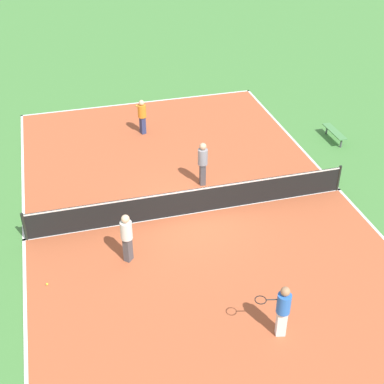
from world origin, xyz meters
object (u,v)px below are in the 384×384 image
at_px(player_baseline_gray, 203,161).
at_px(player_near_blue, 283,308).
at_px(bench, 334,132).
at_px(tennis_ball_left_sideline, 47,284).
at_px(player_far_white, 127,235).
at_px(player_center_orange, 142,115).
at_px(tennis_net, 192,201).
at_px(tennis_ball_midcourt, 136,106).

bearing_deg(player_baseline_gray, player_near_blue, 3.46).
xyz_separation_m(bench, tennis_ball_left_sideline, (12.37, 5.97, -0.33)).
bearing_deg(bench, player_far_white, -60.97).
bearing_deg(player_center_orange, tennis_net, -11.65).
bearing_deg(player_near_blue, tennis_ball_left_sideline, -17.93).
bearing_deg(player_center_orange, player_baseline_gray, 0.14).
height_order(bench, player_center_orange, player_center_orange).
xyz_separation_m(player_near_blue, player_baseline_gray, (-0.09, -7.57, 0.06)).
bearing_deg(bench, player_baseline_gray, -73.53).
height_order(tennis_net, bench, tennis_net).
height_order(player_baseline_gray, tennis_ball_midcourt, player_baseline_gray).
xyz_separation_m(player_far_white, tennis_ball_left_sideline, (2.49, 0.49, -0.93)).
bearing_deg(player_near_blue, player_center_orange, -70.93).
xyz_separation_m(bench, player_far_white, (9.88, 5.48, 0.60)).
distance_m(player_baseline_gray, player_far_white, 4.95).
height_order(bench, tennis_ball_left_sideline, bench).
relative_size(tennis_net, player_center_orange, 7.18).
distance_m(tennis_net, player_far_white, 3.19).
relative_size(tennis_net, tennis_ball_left_sideline, 165.42).
relative_size(tennis_net, player_near_blue, 6.83).
bearing_deg(bench, player_near_blue, -34.63).
relative_size(player_near_blue, tennis_ball_left_sideline, 24.23).
bearing_deg(player_baseline_gray, player_center_orange, -159.72).
height_order(player_far_white, tennis_ball_left_sideline, player_far_white).
xyz_separation_m(tennis_net, player_far_white, (2.54, 1.87, 0.44)).
bearing_deg(player_center_orange, player_near_blue, -10.07).
height_order(tennis_net, player_baseline_gray, player_baseline_gray).
xyz_separation_m(player_far_white, player_center_orange, (-2.05, -8.29, -0.08)).
relative_size(player_center_orange, tennis_ball_left_sideline, 23.03).
distance_m(tennis_net, tennis_ball_left_sideline, 5.58).
bearing_deg(player_baseline_gray, tennis_ball_left_sideline, -51.38).
relative_size(tennis_net, bench, 7.06).
bearing_deg(bench, tennis_ball_left_sideline, -64.23).
bearing_deg(player_near_blue, tennis_net, -69.22).
distance_m(player_far_white, tennis_ball_midcourt, 11.43).
xyz_separation_m(tennis_ball_midcourt, tennis_ball_left_sideline, (4.77, 11.65, 0.00)).
xyz_separation_m(player_center_orange, tennis_ball_left_sideline, (4.54, 8.78, -0.85)).
bearing_deg(tennis_ball_left_sideline, tennis_ball_midcourt, -112.26).
distance_m(player_center_orange, tennis_ball_left_sideline, 9.92).
xyz_separation_m(player_near_blue, player_far_white, (3.33, -3.99, 0.02)).
relative_size(tennis_net, player_baseline_gray, 6.45).
height_order(player_near_blue, player_far_white, player_far_white).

